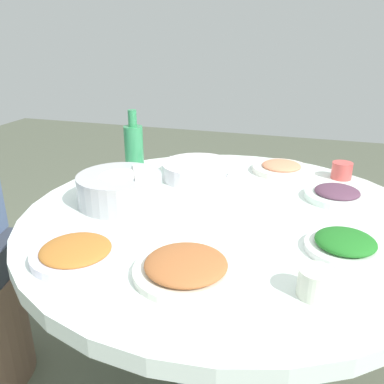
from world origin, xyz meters
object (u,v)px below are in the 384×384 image
dish_shrimp (281,168)px  dish_eggplant (337,194)px  soup_bowl (198,171)px  round_dining_table (225,237)px  dish_greens (345,244)px  green_bottle (134,147)px  rice_bowl (120,188)px  tea_cup_far (342,171)px  dish_stirfry (186,267)px  tea_cup_near (316,283)px  dish_tofu_braise (76,252)px

dish_shrimp → dish_eggplant: 0.31m
soup_bowl → round_dining_table: bearing=31.5°
dish_greens → green_bottle: green_bottle is taller
dish_shrimp → rice_bowl: bearing=-45.1°
dish_eggplant → dish_greens: bearing=2.0°
soup_bowl → dish_shrimp: 0.34m
dish_shrimp → dish_greens: (0.58, 0.22, 0.00)m
rice_bowl → tea_cup_far: 0.84m
green_bottle → dish_shrimp: bearing=105.7°
dish_stirfry → dish_greens: bearing=122.1°
dish_eggplant → tea_cup_near: 0.58m
round_dining_table → tea_cup_far: 0.57m
green_bottle → rice_bowl: bearing=16.4°
dish_greens → tea_cup_far: tea_cup_far is taller
round_dining_table → dish_shrimp: bearing=164.3°
round_dining_table → dish_greens: size_ratio=6.24×
dish_shrimp → green_bottle: 0.59m
dish_stirfry → dish_tofu_braise: size_ratio=1.12×
tea_cup_near → tea_cup_far: size_ratio=1.00×
soup_bowl → tea_cup_near: size_ratio=3.64×
dish_shrimp → dish_eggplant: size_ratio=1.09×
dish_eggplant → dish_tofu_braise: dish_eggplant is taller
soup_bowl → dish_tofu_braise: bearing=-10.5°
dish_greens → dish_tofu_braise: dish_greens is taller
rice_bowl → soup_bowl: rice_bowl is taller
dish_stirfry → green_bottle: 0.78m
rice_bowl → dish_tofu_braise: rice_bowl is taller
soup_bowl → rice_bowl: bearing=-29.9°
dish_tofu_braise → dish_greens: bearing=110.5°
dish_greens → tea_cup_far: 0.58m
dish_greens → dish_tofu_braise: (0.24, -0.64, -0.00)m
rice_bowl → dish_shrimp: 0.67m
tea_cup_near → tea_cup_far: bearing=174.4°
dish_tofu_braise → tea_cup_near: 0.57m
dish_stirfry → dish_tofu_braise: (0.01, -0.28, -0.00)m
round_dining_table → dish_tofu_braise: size_ratio=5.70×
dish_greens → tea_cup_near: bearing=-17.5°
dish_stirfry → tea_cup_far: (-0.80, 0.36, 0.01)m
rice_bowl → dish_eggplant: rice_bowl is taller
rice_bowl → dish_tofu_braise: (0.35, 0.05, -0.03)m
dish_eggplant → dish_greens: 0.35m
dish_eggplant → tea_cup_near: (0.57, -0.06, 0.01)m
dish_greens → soup_bowl: bearing=-129.2°
green_bottle → dish_tofu_braise: bearing=12.3°
dish_greens → dish_shrimp: bearing=-159.6°
round_dining_table → dish_shrimp: 0.47m
green_bottle → dish_stirfry: bearing=33.2°
soup_bowl → tea_cup_far: (-0.16, 0.52, 0.00)m
dish_stirfry → tea_cup_far: bearing=155.5°
round_dining_table → dish_stirfry: (0.36, -0.01, 0.11)m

